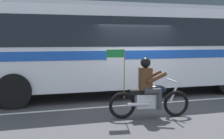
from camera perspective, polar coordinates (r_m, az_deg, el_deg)
name	(u,v)px	position (r m, az deg, el deg)	size (l,w,h in m)	color
ground_plane	(135,100)	(9.94, 4.43, -5.97)	(60.00, 60.00, 0.00)	#3D3D3F
sidewalk_curb	(95,79)	(14.70, -3.23, -1.83)	(28.00, 3.80, 0.15)	#A39E93
lane_center_stripe	(142,104)	(9.40, 5.84, -6.64)	(26.60, 0.14, 0.01)	silver
transit_bus	(127,43)	(10.91, 2.98, 5.06)	(13.01, 2.89, 3.22)	silver
motorcycle_with_rider	(149,92)	(7.72, 7.10, -4.37)	(2.18, 0.69, 1.78)	black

